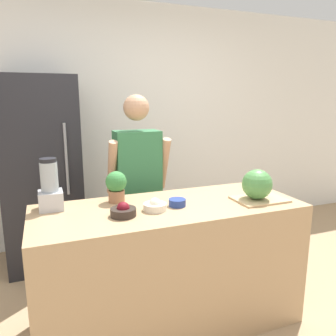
% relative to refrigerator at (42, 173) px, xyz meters
% --- Properties ---
extents(wall_back, '(8.00, 0.06, 2.60)m').
position_rel_refrigerator_xyz_m(wall_back, '(0.79, 0.38, 0.41)').
color(wall_back, white).
rests_on(wall_back, ground_plane).
extents(counter_island, '(1.80, 0.70, 0.89)m').
position_rel_refrigerator_xyz_m(counter_island, '(0.79, -1.30, -0.45)').
color(counter_island, tan).
rests_on(counter_island, ground_plane).
extents(refrigerator, '(0.69, 0.69, 1.79)m').
position_rel_refrigerator_xyz_m(refrigerator, '(0.00, 0.00, 0.00)').
color(refrigerator, '#232328').
rests_on(refrigerator, ground_plane).
extents(person, '(0.51, 0.26, 1.62)m').
position_rel_refrigerator_xyz_m(person, '(0.75, -0.66, -0.06)').
color(person, '#333338').
rests_on(person, ground_plane).
extents(cutting_board, '(0.36, 0.26, 0.01)m').
position_rel_refrigerator_xyz_m(cutting_board, '(1.43, -1.42, -0.00)').
color(cutting_board, tan).
rests_on(cutting_board, counter_island).
extents(watermelon, '(0.21, 0.21, 0.21)m').
position_rel_refrigerator_xyz_m(watermelon, '(1.40, -1.42, 0.11)').
color(watermelon, '#4C8C47').
rests_on(watermelon, cutting_board).
extents(bowl_cherries, '(0.16, 0.16, 0.09)m').
position_rel_refrigerator_xyz_m(bowl_cherries, '(0.46, -1.38, 0.02)').
color(bowl_cherries, '#2D231E').
rests_on(bowl_cherries, counter_island).
extents(bowl_cream, '(0.15, 0.15, 0.08)m').
position_rel_refrigerator_xyz_m(bowl_cream, '(0.67, -1.35, 0.02)').
color(bowl_cream, beige).
rests_on(bowl_cream, counter_island).
extents(bowl_small_blue, '(0.11, 0.11, 0.05)m').
position_rel_refrigerator_xyz_m(bowl_small_blue, '(0.84, -1.33, 0.02)').
color(bowl_small_blue, navy).
rests_on(bowl_small_blue, counter_island).
extents(blender, '(0.15, 0.15, 0.34)m').
position_rel_refrigerator_xyz_m(blender, '(0.05, -1.10, 0.13)').
color(blender, '#B7B7BC').
rests_on(blender, counter_island).
extents(potted_plant, '(0.14, 0.14, 0.22)m').
position_rel_refrigerator_xyz_m(potted_plant, '(0.48, -1.09, 0.11)').
color(potted_plant, '#996647').
rests_on(potted_plant, counter_island).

